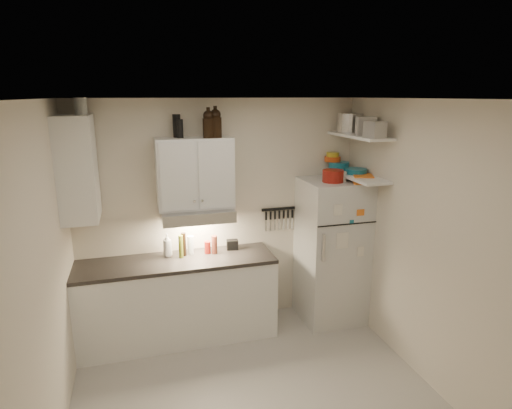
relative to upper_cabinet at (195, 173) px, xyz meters
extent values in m
cube|color=#B3AEA5|center=(0.30, -1.33, -1.84)|extent=(3.20, 3.00, 0.02)
cube|color=white|center=(0.30, -1.33, 0.78)|extent=(3.20, 3.00, 0.02)
cube|color=beige|center=(0.30, 0.18, -0.53)|extent=(3.20, 0.02, 2.60)
cube|color=beige|center=(-1.31, -1.33, -0.53)|extent=(0.02, 3.00, 2.60)
cube|color=beige|center=(1.91, -1.33, -0.53)|extent=(0.02, 3.00, 2.60)
cube|color=white|center=(-0.25, -0.14, -1.39)|extent=(2.10, 0.60, 0.88)
cube|color=#2B2725|center=(-0.25, -0.14, -0.93)|extent=(2.10, 0.62, 0.04)
cube|color=white|center=(0.00, 0.00, 0.00)|extent=(0.80, 0.33, 0.75)
cube|color=white|center=(-1.14, -0.14, 0.12)|extent=(0.33, 0.55, 1.00)
cube|color=silver|center=(0.00, -0.06, -0.44)|extent=(0.76, 0.46, 0.12)
cube|color=silver|center=(1.55, -0.18, -0.98)|extent=(0.70, 0.68, 1.70)
cube|color=white|center=(1.75, -0.31, 0.38)|extent=(0.30, 0.95, 0.03)
cube|color=white|center=(1.75, -0.31, -0.07)|extent=(0.30, 0.95, 0.03)
cube|color=black|center=(1.00, 0.15, -0.51)|extent=(0.42, 0.02, 0.03)
cylinder|color=maroon|center=(1.48, -0.27, -0.06)|extent=(0.30, 0.30, 0.13)
cube|color=orange|center=(1.77, -0.40, -0.08)|extent=(0.29, 0.32, 0.09)
cylinder|color=silver|center=(1.60, -0.29, -0.07)|extent=(0.08, 0.08, 0.11)
cylinder|color=silver|center=(1.78, -0.03, 0.50)|extent=(0.31, 0.31, 0.21)
cube|color=#AAAAAD|center=(1.77, -0.40, 0.49)|extent=(0.24, 0.23, 0.19)
cube|color=#AAAAAD|center=(1.70, -0.70, 0.47)|extent=(0.20, 0.20, 0.17)
cylinder|color=#156177|center=(1.70, 0.03, 0.00)|extent=(0.24, 0.24, 0.10)
cylinder|color=#C74412|center=(1.64, 0.09, 0.07)|extent=(0.19, 0.19, 0.06)
cylinder|color=gold|center=(1.64, 0.09, 0.13)|extent=(0.15, 0.15, 0.05)
cylinder|color=#156177|center=(1.76, -0.26, -0.02)|extent=(0.24, 0.24, 0.06)
cylinder|color=black|center=(-0.14, -0.01, 0.47)|extent=(0.07, 0.07, 0.19)
cylinder|color=black|center=(-0.16, 0.07, 0.49)|extent=(0.11, 0.11, 0.24)
cylinder|color=silver|center=(-1.06, -0.03, 0.70)|extent=(0.13, 0.13, 0.16)
imported|color=white|center=(-0.33, 0.00, -0.76)|extent=(0.11, 0.11, 0.29)
cylinder|color=#5C281B|center=(0.18, -0.05, -0.80)|extent=(0.08, 0.08, 0.20)
cylinder|color=#5A6218|center=(-0.19, -0.08, -0.78)|extent=(0.06, 0.06, 0.25)
cylinder|color=black|center=(-0.15, -0.02, -0.78)|extent=(0.07, 0.07, 0.26)
cylinder|color=silver|center=(-0.07, 0.01, -0.80)|extent=(0.09, 0.09, 0.21)
cylinder|color=maroon|center=(0.11, -0.03, -0.84)|extent=(0.07, 0.07, 0.14)
cube|color=black|center=(0.40, 0.02, -0.85)|extent=(0.14, 0.11, 0.11)
camera|label=1|loc=(-0.62, -4.47, 0.80)|focal=30.00mm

